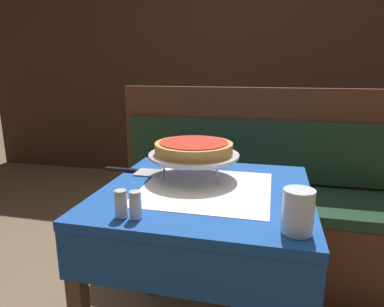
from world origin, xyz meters
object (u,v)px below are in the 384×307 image
at_px(pepper_shaker, 135,205).
at_px(booth_bench, 250,217).
at_px(salt_shaker, 121,204).
at_px(dining_table_rear, 234,130).
at_px(water_glass_near, 298,211).
at_px(condiment_caddy, 241,115).
at_px(deep_dish_pizza, 194,148).
at_px(dining_table_front, 205,217).
at_px(pizza_server, 137,171).
at_px(pizza_pan_stand, 194,156).

bearing_deg(pepper_shaker, booth_bench, 74.78).
xyz_separation_m(salt_shaker, pepper_shaker, (0.04, 0.00, 0.00)).
bearing_deg(booth_bench, dining_table_rear, 102.05).
distance_m(dining_table_rear, salt_shaker, 2.08).
height_order(water_glass_near, condiment_caddy, condiment_caddy).
distance_m(deep_dish_pizza, condiment_caddy, 1.56).
relative_size(dining_table_front, deep_dish_pizza, 2.45).
xyz_separation_m(dining_table_rear, condiment_caddy, (0.06, -0.11, 0.15)).
distance_m(water_glass_near, condiment_caddy, 1.98).
xyz_separation_m(deep_dish_pizza, condiment_caddy, (0.04, 1.56, -0.08)).
xyz_separation_m(deep_dish_pizza, pizza_server, (-0.25, 0.02, -0.12)).
bearing_deg(deep_dish_pizza, pizza_pan_stand, -90.00).
bearing_deg(condiment_caddy, dining_table_front, -88.83).
relative_size(pizza_server, salt_shaker, 3.14).
relative_size(pizza_pan_stand, pizza_server, 1.38).
height_order(water_glass_near, pepper_shaker, water_glass_near).
xyz_separation_m(dining_table_rear, deep_dish_pizza, (0.03, -1.67, 0.23)).
relative_size(booth_bench, deep_dish_pizza, 5.47).
height_order(dining_table_front, water_glass_near, water_glass_near).
bearing_deg(water_glass_near, condiment_caddy, 99.73).
bearing_deg(deep_dish_pizza, water_glass_near, -46.57).
distance_m(booth_bench, water_glass_near, 1.13).
distance_m(dining_table_rear, pizza_pan_stand, 1.68).
relative_size(pizza_server, water_glass_near, 2.13).
xyz_separation_m(dining_table_front, condiment_caddy, (-0.03, 1.67, 0.16)).
relative_size(booth_bench, salt_shaker, 20.36).
relative_size(booth_bench, pizza_server, 6.48).
height_order(pizza_pan_stand, pepper_shaker, pizza_pan_stand).
distance_m(pizza_pan_stand, pepper_shaker, 0.41).
height_order(dining_table_front, pepper_shaker, pepper_shaker).
bearing_deg(deep_dish_pizza, salt_shaker, -106.97).
xyz_separation_m(pepper_shaker, condiment_caddy, (0.11, 1.96, 0.00)).
xyz_separation_m(booth_bench, salt_shaker, (-0.32, -1.02, 0.46)).
bearing_deg(condiment_caddy, water_glass_near, -80.27).
bearing_deg(dining_table_rear, dining_table_front, -86.89).
distance_m(booth_bench, pizza_server, 0.86).
bearing_deg(pizza_server, pizza_pan_stand, -3.93).
bearing_deg(deep_dish_pizza, pizza_server, 176.07).
relative_size(pizza_pan_stand, pepper_shaker, 4.32).
relative_size(dining_table_front, pizza_server, 2.90).
height_order(water_glass_near, salt_shaker, water_glass_near).
xyz_separation_m(dining_table_rear, pepper_shaker, (-0.05, -2.08, 0.14)).
bearing_deg(condiment_caddy, dining_table_rear, 119.11).
height_order(booth_bench, pizza_pan_stand, booth_bench).
distance_m(dining_table_front, pepper_shaker, 0.37).
relative_size(dining_table_rear, water_glass_near, 6.45).
height_order(dining_table_front, pizza_server, pizza_server).
bearing_deg(salt_shaker, deep_dish_pizza, 73.03).
bearing_deg(deep_dish_pizza, dining_table_rear, 90.93).
height_order(pizza_pan_stand, deep_dish_pizza, deep_dish_pizza).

